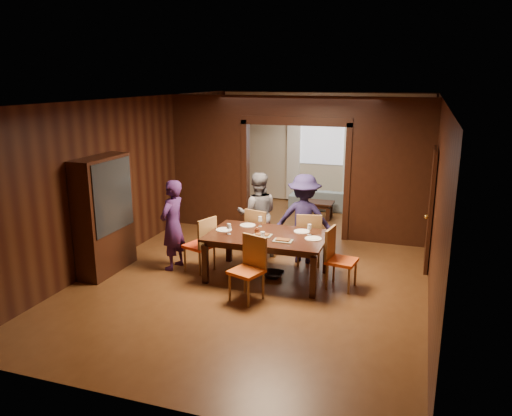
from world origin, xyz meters
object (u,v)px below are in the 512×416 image
(coffee_table, at_px, (316,210))
(person_navy, at_px, (304,219))
(dining_table, at_px, (267,256))
(sofa, at_px, (325,199))
(chair_far_l, at_px, (261,234))
(chair_far_r, at_px, (309,238))
(hutch, at_px, (104,215))
(chair_near, at_px, (246,270))
(chair_right, at_px, (342,259))
(person_grey, at_px, (258,214))
(person_purple, at_px, (173,225))
(chair_left, at_px, (199,244))

(coffee_table, bearing_deg, person_navy, -82.66)
(person_navy, bearing_deg, dining_table, 61.97)
(sofa, bearing_deg, chair_far_l, 82.69)
(dining_table, bearing_deg, sofa, 89.39)
(coffee_table, distance_m, chair_far_l, 3.07)
(chair_far_r, distance_m, hutch, 3.57)
(chair_near, bearing_deg, chair_far_r, 91.79)
(chair_right, bearing_deg, person_grey, 67.19)
(hutch, bearing_deg, dining_table, 12.07)
(coffee_table, xyz_separation_m, chair_far_l, (-0.39, -3.04, 0.28))
(person_purple, height_order, coffee_table, person_purple)
(sofa, bearing_deg, person_navy, 93.96)
(person_purple, relative_size, hutch, 0.79)
(person_grey, relative_size, chair_near, 1.63)
(chair_left, bearing_deg, hutch, -51.53)
(sofa, bearing_deg, chair_left, 74.21)
(dining_table, height_order, chair_far_r, chair_far_r)
(person_purple, height_order, chair_far_r, person_purple)
(dining_table, distance_m, hutch, 2.84)
(person_navy, relative_size, sofa, 0.92)
(coffee_table, bearing_deg, sofa, 87.59)
(chair_left, bearing_deg, chair_far_r, 136.77)
(dining_table, bearing_deg, chair_right, -0.61)
(chair_far_l, height_order, chair_far_r, same)
(person_grey, bearing_deg, sofa, -117.91)
(chair_near, relative_size, hutch, 0.48)
(person_grey, distance_m, person_navy, 0.91)
(chair_left, height_order, chair_near, same)
(chair_near, bearing_deg, person_navy, 96.26)
(person_navy, height_order, chair_right, person_navy)
(dining_table, distance_m, chair_far_r, 1.00)
(person_purple, height_order, person_navy, person_navy)
(person_purple, relative_size, dining_table, 0.81)
(person_navy, relative_size, chair_far_l, 1.66)
(person_grey, distance_m, chair_right, 2.07)
(sofa, bearing_deg, dining_table, 88.29)
(person_purple, bearing_deg, chair_left, 101.86)
(person_grey, height_order, chair_near, person_grey)
(sofa, relative_size, chair_left, 1.81)
(chair_left, height_order, chair_far_l, same)
(person_navy, distance_m, dining_table, 1.12)
(chair_far_r, height_order, hutch, hutch)
(chair_far_l, height_order, hutch, hutch)
(sofa, bearing_deg, person_purple, 69.25)
(person_navy, bearing_deg, chair_far_r, 134.45)
(chair_left, xyz_separation_m, chair_right, (2.45, 0.04, 0.00))
(coffee_table, xyz_separation_m, chair_near, (-0.06, -4.78, 0.28))
(person_purple, distance_m, coffee_table, 4.36)
(chair_right, relative_size, chair_far_r, 1.00)
(person_purple, height_order, chair_far_l, person_purple)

